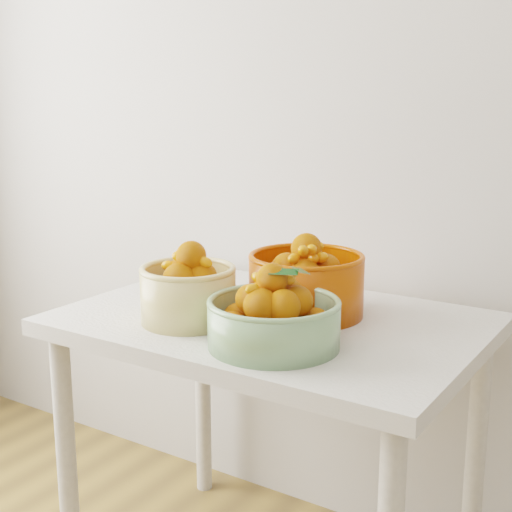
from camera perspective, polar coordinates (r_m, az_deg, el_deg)
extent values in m
cube|color=beige|center=(1.91, 16.94, 14.30)|extent=(4.00, 0.04, 2.70)
cube|color=silver|center=(1.76, 1.30, -5.48)|extent=(1.00, 0.70, 0.04)
cylinder|color=silver|center=(1.97, -14.90, -15.78)|extent=(0.05, 0.05, 0.71)
cylinder|color=silver|center=(2.35, -4.27, -10.49)|extent=(0.05, 0.05, 0.71)
cylinder|color=silver|center=(2.00, 17.13, -15.48)|extent=(0.05, 0.05, 0.71)
cylinder|color=#D9C17D|center=(1.71, -5.44, -3.17)|extent=(0.24, 0.24, 0.13)
torus|color=#D9C17D|center=(1.69, -5.49, -1.07)|extent=(0.24, 0.24, 0.02)
sphere|color=#D1660C|center=(1.68, -3.86, -3.89)|extent=(0.08, 0.08, 0.08)
sphere|color=#D1660C|center=(1.74, -3.89, -3.24)|extent=(0.08, 0.08, 0.08)
sphere|color=#D1660C|center=(1.76, -5.89, -3.09)|extent=(0.08, 0.08, 0.08)
sphere|color=#E85F04|center=(1.71, -7.37, -3.61)|extent=(0.07, 0.07, 0.07)
sphere|color=#E85F04|center=(1.66, -6.21, -4.12)|extent=(0.08, 0.08, 0.08)
sphere|color=#E85F04|center=(1.71, -5.43, -3.59)|extent=(0.07, 0.07, 0.07)
sphere|color=#E85F04|center=(1.69, -4.41, -1.69)|extent=(0.08, 0.08, 0.08)
sphere|color=#E85F04|center=(1.72, -5.91, -1.43)|extent=(0.08, 0.08, 0.08)
sphere|color=#E85F04|center=(1.67, -6.19, -1.88)|extent=(0.08, 0.08, 0.08)
sphere|color=#E85F04|center=(1.68, -5.21, 0.00)|extent=(0.07, 0.07, 0.07)
ellipsoid|color=orange|center=(1.73, -6.03, 0.02)|extent=(0.05, 0.04, 0.04)
ellipsoid|color=orange|center=(1.73, -5.79, 0.10)|extent=(0.04, 0.04, 0.03)
ellipsoid|color=orange|center=(1.70, -5.96, 0.18)|extent=(0.04, 0.04, 0.04)
ellipsoid|color=orange|center=(1.66, -4.08, -0.48)|extent=(0.04, 0.03, 0.04)
ellipsoid|color=orange|center=(1.68, -5.24, -0.65)|extent=(0.05, 0.04, 0.04)
ellipsoid|color=orange|center=(1.69, -6.18, -0.03)|extent=(0.04, 0.03, 0.03)
ellipsoid|color=orange|center=(1.72, -7.03, -0.76)|extent=(0.04, 0.04, 0.03)
ellipsoid|color=orange|center=(1.68, -4.95, -0.65)|extent=(0.05, 0.04, 0.03)
cylinder|color=#84AB7A|center=(1.54, 1.43, -5.48)|extent=(0.33, 0.33, 0.10)
torus|color=#84AB7A|center=(1.52, 1.44, -3.70)|extent=(0.34, 0.34, 0.01)
sphere|color=#E85F04|center=(1.49, 4.38, -6.18)|extent=(0.07, 0.07, 0.07)
sphere|color=#E85F04|center=(1.56, 4.74, -5.38)|extent=(0.07, 0.07, 0.07)
sphere|color=#E85F04|center=(1.61, 3.23, -4.73)|extent=(0.07, 0.07, 0.07)
sphere|color=#E85F04|center=(1.62, 0.76, -4.58)|extent=(0.08, 0.08, 0.08)
sphere|color=#E85F04|center=(1.58, -1.45, -5.04)|extent=(0.07, 0.07, 0.07)
sphere|color=#E85F04|center=(1.52, -1.95, -5.76)|extent=(0.07, 0.07, 0.07)
sphere|color=#E85F04|center=(1.46, -0.41, -6.52)|extent=(0.08, 0.08, 0.08)
sphere|color=#E85F04|center=(1.45, 2.33, -6.66)|extent=(0.07, 0.07, 0.07)
sphere|color=#E85F04|center=(1.54, 1.43, -5.57)|extent=(0.07, 0.07, 0.07)
sphere|color=#E85F04|center=(1.52, 3.33, -3.63)|extent=(0.07, 0.07, 0.07)
sphere|color=#E85F04|center=(1.56, 2.55, -3.16)|extent=(0.08, 0.08, 0.08)
sphere|color=#E85F04|center=(1.56, 0.63, -3.10)|extent=(0.07, 0.07, 0.07)
sphere|color=#E85F04|center=(1.53, -0.42, -3.48)|extent=(0.07, 0.07, 0.07)
sphere|color=#E85F04|center=(1.48, 0.39, -4.01)|extent=(0.07, 0.07, 0.07)
sphere|color=#E85F04|center=(1.48, 2.22, -4.07)|extent=(0.07, 0.07, 0.07)
sphere|color=#E85F04|center=(1.51, 1.31, -1.85)|extent=(0.07, 0.07, 0.07)
ellipsoid|color=orange|center=(1.51, 2.56, -1.92)|extent=(0.04, 0.04, 0.03)
ellipsoid|color=orange|center=(1.56, 0.09, -1.71)|extent=(0.04, 0.04, 0.03)
ellipsoid|color=orange|center=(1.52, 2.66, -1.59)|extent=(0.04, 0.04, 0.03)
ellipsoid|color=orange|center=(1.53, 1.28, -1.84)|extent=(0.04, 0.04, 0.03)
ellipsoid|color=orange|center=(1.49, 1.23, -2.04)|extent=(0.03, 0.04, 0.03)
ellipsoid|color=orange|center=(1.50, 1.02, -2.21)|extent=(0.03, 0.04, 0.03)
ellipsoid|color=orange|center=(1.51, 1.17, -2.38)|extent=(0.04, 0.05, 0.03)
ellipsoid|color=orange|center=(1.51, 1.45, -2.43)|extent=(0.04, 0.04, 0.03)
ellipsoid|color=orange|center=(1.54, 0.95, -1.24)|extent=(0.04, 0.04, 0.03)
ellipsoid|color=orange|center=(1.55, 1.30, -1.70)|extent=(0.04, 0.05, 0.03)
ellipsoid|color=orange|center=(1.48, -0.30, -2.67)|extent=(0.04, 0.04, 0.03)
cylinder|color=#C13903|center=(1.76, 4.03, -2.39)|extent=(0.35, 0.35, 0.15)
torus|color=#C13903|center=(1.74, 4.07, -0.06)|extent=(0.35, 0.35, 0.01)
sphere|color=#D1660C|center=(1.72, 6.47, -3.47)|extent=(0.08, 0.08, 0.08)
sphere|color=#D1660C|center=(1.80, 6.35, -2.72)|extent=(0.09, 0.09, 0.09)
sphere|color=#E85F04|center=(1.84, 3.95, -2.34)|extent=(0.08, 0.08, 0.08)
sphere|color=#E85F04|center=(1.80, 1.58, -2.69)|extent=(0.07, 0.07, 0.07)
sphere|color=#E85F04|center=(1.72, 1.61, -3.43)|extent=(0.08, 0.08, 0.08)
sphere|color=#E85F04|center=(1.68, 3.91, -3.84)|extent=(0.07, 0.07, 0.07)
sphere|color=#E85F04|center=(1.76, 4.02, -3.06)|extent=(0.08, 0.08, 0.08)
sphere|color=#E85F04|center=(1.75, 5.58, -1.08)|extent=(0.08, 0.08, 0.08)
sphere|color=#E85F04|center=(1.79, 4.07, -0.73)|extent=(0.08, 0.08, 0.08)
sphere|color=#E85F04|center=(1.75, 2.52, -1.05)|extent=(0.08, 0.08, 0.08)
sphere|color=#E85F04|center=(1.70, 3.96, -1.46)|extent=(0.07, 0.07, 0.07)
sphere|color=#E85F04|center=(1.73, 4.06, 0.59)|extent=(0.08, 0.08, 0.08)
ellipsoid|color=orange|center=(1.80, 4.40, 0.92)|extent=(0.04, 0.05, 0.04)
ellipsoid|color=orange|center=(1.70, 4.60, -0.22)|extent=(0.05, 0.05, 0.04)
ellipsoid|color=orange|center=(1.69, 3.05, -0.21)|extent=(0.03, 0.04, 0.03)
ellipsoid|color=orange|center=(1.79, 3.50, 0.54)|extent=(0.05, 0.05, 0.04)
ellipsoid|color=orange|center=(1.73, 4.00, 0.79)|extent=(0.05, 0.04, 0.03)
ellipsoid|color=orange|center=(1.73, 4.86, 0.72)|extent=(0.05, 0.04, 0.04)
ellipsoid|color=orange|center=(1.69, 4.46, 0.51)|extent=(0.05, 0.05, 0.04)
ellipsoid|color=orange|center=(1.70, 5.28, -0.11)|extent=(0.05, 0.04, 0.04)
ellipsoid|color=orange|center=(1.73, 4.07, 0.44)|extent=(0.04, 0.05, 0.04)
ellipsoid|color=orange|center=(1.67, 3.80, 0.42)|extent=(0.04, 0.05, 0.04)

